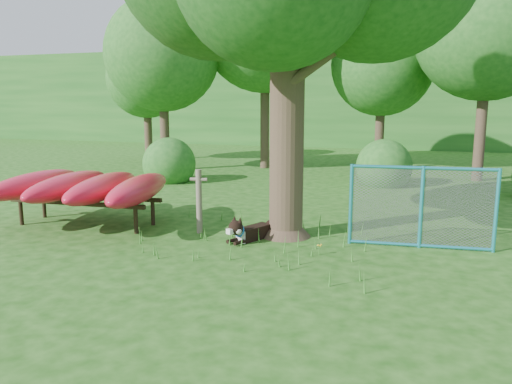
% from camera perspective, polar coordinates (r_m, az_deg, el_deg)
% --- Properties ---
extents(ground, '(80.00, 80.00, 0.00)m').
position_cam_1_polar(ground, '(8.61, -3.81, -7.84)').
color(ground, '#184A0E').
rests_on(ground, ground).
extents(wooden_post, '(0.36, 0.14, 1.32)m').
position_cam_1_polar(wooden_post, '(10.29, -6.52, -0.87)').
color(wooden_post, '#665C4C').
rests_on(wooden_post, ground).
extents(kayak_rack, '(3.89, 3.45, 1.12)m').
position_cam_1_polar(kayak_rack, '(11.47, -18.93, 0.59)').
color(kayak_rack, black).
rests_on(kayak_rack, ground).
extents(husky_dog, '(0.70, 1.12, 0.54)m').
position_cam_1_polar(husky_dog, '(9.74, -0.91, -4.50)').
color(husky_dog, black).
rests_on(husky_dog, ground).
extents(fence_section, '(2.61, 0.30, 2.55)m').
position_cam_1_polar(fence_section, '(9.64, 18.37, -1.67)').
color(fence_section, teal).
rests_on(fence_section, ground).
extents(wildflower_clump, '(0.09, 0.08, 0.20)m').
position_cam_1_polar(wildflower_clump, '(8.93, 7.26, -6.16)').
color(wildflower_clump, '#3E862B').
rests_on(wildflower_clump, ground).
extents(bg_tree_a, '(4.40, 4.40, 6.70)m').
position_cam_1_polar(bg_tree_a, '(20.11, -10.67, 15.22)').
color(bg_tree_a, '#3D2D21').
rests_on(bg_tree_a, ground).
extents(bg_tree_b, '(5.20, 5.20, 8.22)m').
position_cam_1_polar(bg_tree_b, '(20.72, 1.04, 18.37)').
color(bg_tree_b, '#3D2D21').
rests_on(bg_tree_b, ground).
extents(bg_tree_c, '(4.00, 4.00, 6.12)m').
position_cam_1_polar(bg_tree_c, '(20.69, 14.25, 13.90)').
color(bg_tree_c, '#3D2D21').
rests_on(bg_tree_c, ground).
extents(bg_tree_d, '(4.80, 4.80, 7.50)m').
position_cam_1_polar(bg_tree_d, '(18.83, 25.05, 16.67)').
color(bg_tree_d, '#3D2D21').
rests_on(bg_tree_d, ground).
extents(bg_tree_f, '(3.60, 3.60, 5.55)m').
position_cam_1_polar(bg_tree_f, '(23.90, -12.44, 12.52)').
color(bg_tree_f, '#3D2D21').
rests_on(bg_tree_f, ground).
extents(shrub_left, '(1.80, 1.80, 1.80)m').
position_cam_1_polar(shrub_left, '(17.32, -9.83, 1.20)').
color(shrub_left, '#20601F').
rests_on(shrub_left, ground).
extents(shrub_mid, '(1.80, 1.80, 1.80)m').
position_cam_1_polar(shrub_mid, '(16.83, 14.32, 0.77)').
color(shrub_mid, '#20601F').
rests_on(shrub_mid, ground).
extents(wooded_hillside, '(80.00, 12.00, 6.00)m').
position_cam_1_polar(wooded_hillside, '(35.71, 13.56, 10.46)').
color(wooded_hillside, '#20601F').
rests_on(wooded_hillside, ground).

